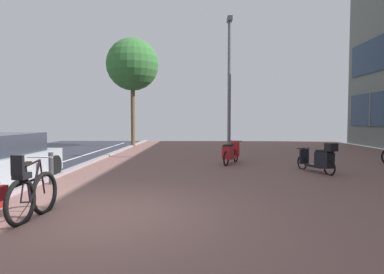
{
  "coord_description": "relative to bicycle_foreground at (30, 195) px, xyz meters",
  "views": [
    {
      "loc": [
        1.75,
        -5.66,
        1.67
      ],
      "look_at": [
        1.57,
        3.1,
        1.2
      ],
      "focal_mm": 31.17,
      "sensor_mm": 36.0,
      "label": 1
    }
  ],
  "objects": [
    {
      "name": "ground",
      "position": [
        2.51,
        0.22,
        -0.43
      ],
      "size": [
        21.0,
        40.0,
        0.13
      ],
      "color": "#1F212E"
    },
    {
      "name": "bicycle_foreground",
      "position": [
        0.0,
        0.0,
        0.0
      ],
      "size": [
        0.74,
        1.45,
        1.15
      ],
      "color": "black",
      "rests_on": "ground"
    },
    {
      "name": "scooter_near",
      "position": [
        6.6,
        4.89,
        0.03
      ],
      "size": [
        0.87,
        1.67,
        0.99
      ],
      "color": "black",
      "rests_on": "ground"
    },
    {
      "name": "scooter_mid",
      "position": [
        3.99,
        6.94,
        -0.0
      ],
      "size": [
        0.86,
        1.69,
        0.86
      ],
      "color": "black",
      "rests_on": "ground"
    },
    {
      "name": "lamp_post",
      "position": [
        4.08,
        8.52,
        2.85
      ],
      "size": [
        0.2,
        0.52,
        5.87
      ],
      "color": "slate",
      "rests_on": "ground"
    },
    {
      "name": "street_tree",
      "position": [
        -1.24,
        14.99,
        4.59
      ],
      "size": [
        3.17,
        3.17,
        6.61
      ],
      "color": "brown",
      "rests_on": "ground"
    },
    {
      "name": "bollard_far",
      "position": [
        -0.97,
        2.97,
        0.0
      ],
      "size": [
        0.12,
        0.12,
        0.82
      ],
      "color": "#38383D",
      "rests_on": "ground"
    }
  ]
}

